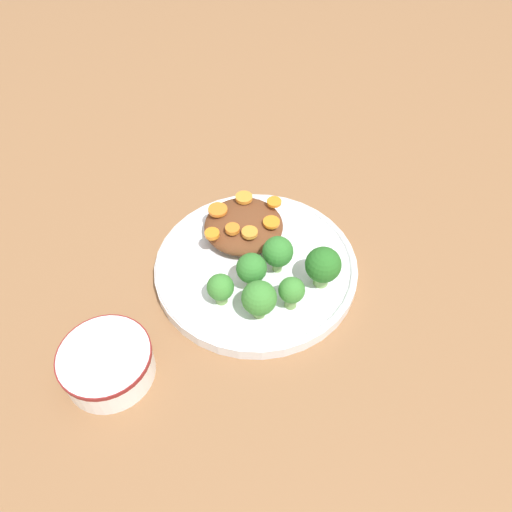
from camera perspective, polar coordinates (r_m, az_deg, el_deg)
ground_plane at (r=0.70m, az=-0.00°, el=-1.78°), size 4.00×4.00×0.00m
plate at (r=0.69m, az=-0.00°, el=-1.15°), size 0.28×0.28×0.02m
dip_bowl at (r=0.61m, az=-16.67°, el=-11.57°), size 0.11×0.11×0.04m
stew_mound at (r=0.71m, az=-1.42°, el=3.49°), size 0.11×0.11×0.03m
broccoli_floret_0 at (r=0.60m, az=0.36°, el=-4.90°), size 0.04×0.04×0.06m
broccoli_floret_1 at (r=0.65m, az=2.51°, el=0.43°), size 0.04×0.04×0.06m
broccoli_floret_2 at (r=0.62m, az=-4.08°, el=-3.68°), size 0.03×0.03×0.05m
broccoli_floret_3 at (r=0.63m, az=-0.94°, el=-1.45°), size 0.04×0.04×0.06m
broccoli_floret_4 at (r=0.64m, az=7.67°, el=-1.12°), size 0.05×0.05×0.06m
broccoli_floret_5 at (r=0.62m, az=4.09°, el=-4.05°), size 0.03×0.03×0.05m
carrot_slice_0 at (r=0.67m, az=-2.71°, el=3.12°), size 0.02×0.02×0.01m
carrot_slice_1 at (r=0.70m, az=-4.39°, el=5.30°), size 0.03×0.03×0.00m
carrot_slice_2 at (r=0.68m, az=1.77°, el=3.88°), size 0.02×0.02×0.00m
carrot_slice_3 at (r=0.72m, az=-1.39°, el=6.69°), size 0.02×0.02×0.01m
carrot_slice_4 at (r=0.67m, az=-5.05°, el=2.55°), size 0.02×0.02×0.01m
carrot_slice_5 at (r=0.71m, az=2.09°, el=6.19°), size 0.02×0.02×0.00m
carrot_slice_6 at (r=0.67m, az=-0.73°, el=2.71°), size 0.02×0.02×0.01m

